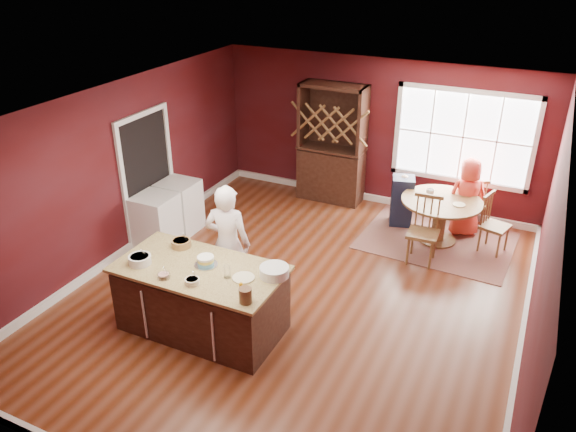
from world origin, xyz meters
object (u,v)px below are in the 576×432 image
object	(u,v)px
chair_south	(423,231)
layer_cake	(206,261)
baker	(228,244)
dryer	(180,206)
toddler	(403,181)
dining_table	(440,212)
high_chair	(402,200)
washer	(156,222)
chair_east	(496,224)
seated_woman	(467,197)
kitchen_island	(202,300)
chair_north	(472,202)
hutch	(332,144)

from	to	relation	value
chair_south	layer_cake	bearing A→B (deg)	-129.86
baker	dryer	size ratio (longest dim) A/B	1.93
baker	toddler	size ratio (longest dim) A/B	6.61
dining_table	high_chair	distance (m)	0.81
layer_cake	washer	size ratio (longest dim) A/B	0.33
chair_east	dryer	bearing A→B (deg)	123.30
seated_woman	washer	distance (m)	5.13
chair_south	seated_woman	bearing A→B (deg)	68.30
kitchen_island	seated_woman	world-z (taller)	seated_woman
layer_cake	seated_woman	xyz separation A→B (m)	(2.52, 4.01, -0.30)
dining_table	chair_north	bearing A→B (deg)	63.81
toddler	dryer	xyz separation A→B (m)	(-3.34, -1.84, -0.37)
dining_table	washer	size ratio (longest dim) A/B	1.46
layer_cake	chair_east	xyz separation A→B (m)	(3.05, 3.59, -0.49)
kitchen_island	dining_table	xyz separation A→B (m)	(2.23, 3.64, 0.10)
chair_north	toddler	bearing A→B (deg)	-12.31
kitchen_island	washer	bearing A→B (deg)	140.99
seated_woman	washer	bearing A→B (deg)	4.67
chair_east	chair_north	size ratio (longest dim) A/B	1.05
dining_table	kitchen_island	bearing A→B (deg)	-121.53
dryer	dining_table	bearing A→B (deg)	20.04
chair_east	chair_south	xyz separation A→B (m)	(-0.96, -0.81, 0.05)
high_chair	washer	xyz separation A→B (m)	(-3.36, -2.48, -0.01)
baker	hutch	size ratio (longest dim) A/B	0.77
dining_table	chair_east	distance (m)	0.87
chair_east	chair_south	bearing A→B (deg)	146.43
washer	toddler	bearing A→B (deg)	36.61
seated_woman	high_chair	bearing A→B (deg)	-19.83
toddler	dining_table	bearing A→B (deg)	-25.02
chair_east	chair_north	xyz separation A→B (m)	(-0.48, 0.74, -0.03)
kitchen_island	dryer	world-z (taller)	kitchen_island
layer_cake	high_chair	size ratio (longest dim) A/B	0.32
high_chair	dryer	world-z (taller)	high_chair
kitchen_island	seated_woman	bearing A→B (deg)	58.01
dryer	baker	bearing A→B (deg)	-37.57
kitchen_island	chair_north	distance (m)	5.13
high_chair	layer_cake	bearing A→B (deg)	-126.73
chair_east	seated_woman	xyz separation A→B (m)	(-0.54, 0.43, 0.18)
hutch	dryer	bearing A→B (deg)	-128.88
seated_woman	baker	bearing A→B (deg)	26.45
hutch	chair_east	bearing A→B (deg)	-13.98
kitchen_island	chair_north	xyz separation A→B (m)	(2.61, 4.41, 0.03)
baker	layer_cake	world-z (taller)	baker
kitchen_island	baker	xyz separation A→B (m)	(-0.04, 0.75, 0.42)
chair_east	high_chair	bearing A→B (deg)	94.98
dining_table	chair_north	xyz separation A→B (m)	(0.38, 0.77, -0.07)
baker	seated_woman	bearing A→B (deg)	-140.15
baker	chair_north	size ratio (longest dim) A/B	1.84
toddler	chair_north	bearing A→B (deg)	20.59
kitchen_island	seated_woman	size ratio (longest dim) A/B	1.55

